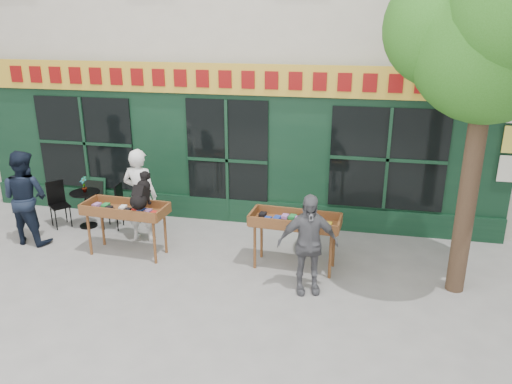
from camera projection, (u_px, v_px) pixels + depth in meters
ground at (194, 271)px, 8.61m from camera, size 80.00×80.00×0.00m
street_tree at (496, 20)px, 6.73m from camera, size 3.05×2.90×5.60m
book_cart_center at (126, 212)px, 8.97m from camera, size 1.53×0.71×0.99m
dog at (140, 190)px, 8.70m from camera, size 0.37×0.62×0.60m
woman at (140, 195)px, 9.54m from camera, size 0.69×0.48×1.83m
book_cart_right at (295, 224)px, 8.47m from camera, size 1.54×0.72×0.99m
man_right at (308, 244)px, 7.72m from camera, size 1.03×0.65×1.63m
bistro_table at (86, 202)px, 10.26m from camera, size 0.60×0.60×0.76m
bistro_chair_left at (58, 200)px, 10.34m from camera, size 0.51×0.51×0.95m
bistro_chair_right at (116, 203)px, 10.18m from camera, size 0.40×0.39×0.95m
potted_plant at (84, 184)px, 10.13m from camera, size 0.20×0.18×0.32m
man_left at (25, 197)px, 9.45m from camera, size 0.94×0.77×1.83m
chalkboard at (94, 195)px, 11.10m from camera, size 0.57×0.22×0.79m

